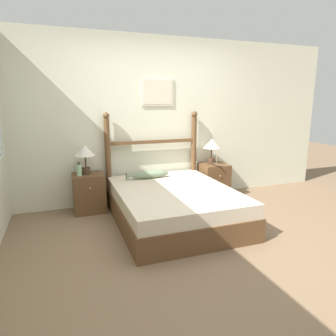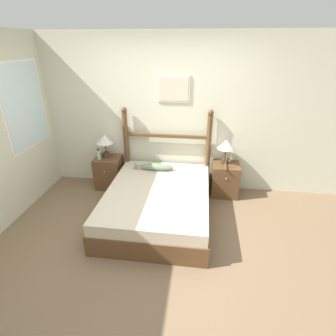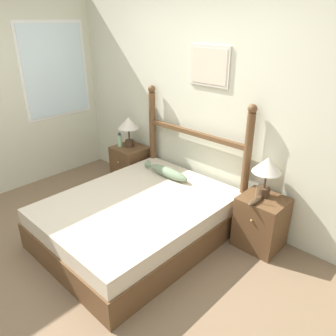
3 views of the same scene
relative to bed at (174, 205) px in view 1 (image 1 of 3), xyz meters
name	(u,v)px [view 1 (image 1 of 3)]	position (x,y,z in m)	size (l,w,h in m)	color
ground_plane	(197,243)	(0.02, -0.70, -0.23)	(16.00, 16.00, 0.00)	#7A6047
wall_back	(152,121)	(0.02, 1.03, 1.05)	(6.40, 0.08, 2.55)	beige
bed	(174,205)	(0.00, 0.00, 0.00)	(1.49, 1.91, 0.46)	brown
headboard	(153,154)	(0.00, 0.91, 0.54)	(1.50, 0.10, 1.42)	brown
nightstand_left	(89,193)	(-1.02, 0.77, 0.05)	(0.44, 0.42, 0.56)	brown
nightstand_right	(214,180)	(1.02, 0.77, 0.05)	(0.44, 0.42, 0.56)	brown
table_lamp_left	(85,152)	(-1.04, 0.79, 0.64)	(0.29, 0.29, 0.41)	#422D1E
table_lamp_right	(212,145)	(0.98, 0.81, 0.64)	(0.29, 0.29, 0.41)	#422D1E
bottle	(79,170)	(-1.14, 0.70, 0.42)	(0.06, 0.06, 0.20)	#99C699
model_boat	(217,164)	(0.99, 0.64, 0.36)	(0.06, 0.25, 0.20)	#4C3823
fish_pillow	(148,175)	(-0.16, 0.62, 0.29)	(0.65, 0.13, 0.12)	gray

